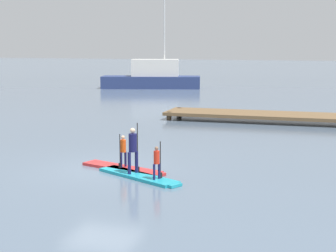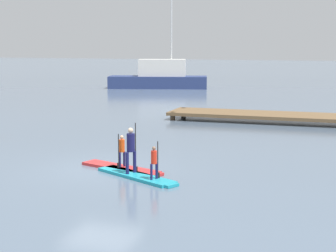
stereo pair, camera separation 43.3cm
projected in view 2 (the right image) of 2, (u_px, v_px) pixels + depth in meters
ground_plane at (101, 169)px, 18.86m from camera, size 240.00×240.00×0.00m
paddleboard_near at (122, 168)px, 18.82m from camera, size 3.31×1.65×0.10m
paddler_child_solo at (122, 149)px, 18.71m from camera, size 0.25×0.38×1.17m
paddleboard_far at (137, 176)px, 17.70m from camera, size 3.25×2.11×0.10m
paddler_adult at (131, 147)px, 17.79m from camera, size 0.36×0.44×1.65m
paddler_child_front at (154, 161)px, 17.03m from camera, size 0.25×0.34×1.18m
fishing_boat_green_midground at (159, 78)px, 52.21m from camera, size 9.65×4.74×8.33m
floating_dock at (275, 115)px, 30.11m from camera, size 11.75×2.73×0.45m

